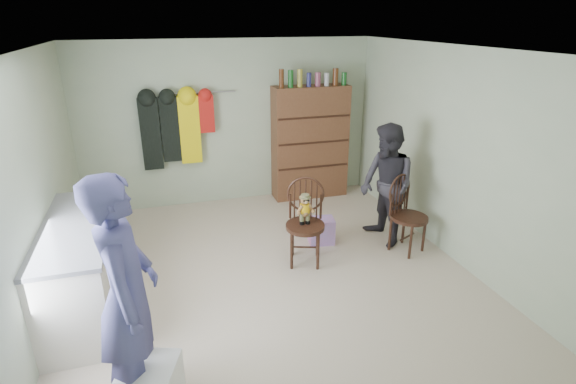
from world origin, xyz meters
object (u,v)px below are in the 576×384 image
object	(u,v)px
chair_front	(305,216)
dresser	(310,142)
counter	(82,267)
chair_far	(406,211)

from	to	relation	value
chair_front	dresser	size ratio (longest dim) A/B	0.50
counter	chair_far	bearing A→B (deg)	2.72
counter	dresser	distance (m)	3.96
chair_front	chair_far	xyz separation A→B (m)	(1.29, -0.09, -0.06)
counter	chair_front	size ratio (longest dim) A/B	1.79
chair_front	dresser	world-z (taller)	dresser
counter	chair_far	distance (m)	3.73
chair_front	chair_far	bearing A→B (deg)	14.90
dresser	chair_front	bearing A→B (deg)	-110.69
chair_far	dresser	xyz separation A→B (m)	(-0.52, 2.12, 0.38)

